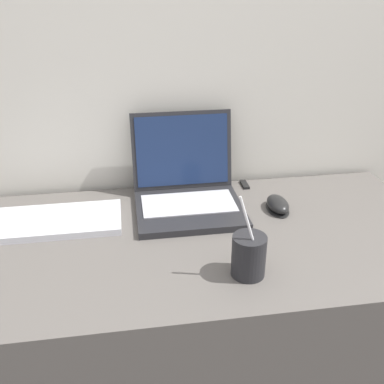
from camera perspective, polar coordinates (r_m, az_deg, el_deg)
The scene contains 7 objects.
wall_back at distance 1.42m, azimuth -0.26°, elevation 19.61°, with size 7.00×0.04×2.50m.
desk at distance 1.47m, azimuth 2.10°, elevation -18.31°, with size 1.29×0.66×0.77m.
laptop at distance 1.36m, azimuth -0.66°, elevation 0.54°, with size 0.31×0.32×0.26m.
drink_cup at distance 1.06m, azimuth 7.22°, elevation -7.93°, with size 0.08×0.08×0.21m.
computer_mouse at distance 1.37m, azimuth 10.82°, elevation -1.60°, with size 0.06×0.11×0.04m.
external_keyboard at distance 1.33m, azimuth -17.91°, elevation -3.63°, with size 0.41×0.18×0.02m.
usb_stick at distance 1.51m, azimuth 6.70°, elevation 0.95°, with size 0.02×0.06×0.01m.
Camera 1 is at (-0.21, -0.69, 1.42)m, focal length 42.00 mm.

